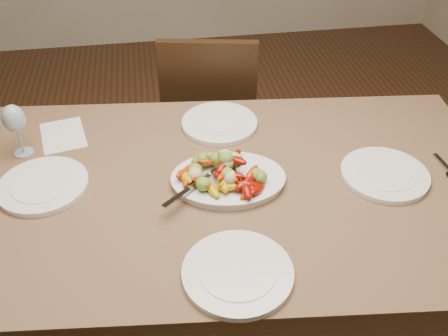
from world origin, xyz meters
TOP-DOWN VIEW (x-y plane):
  - dining_table at (0.20, 0.13)m, footprint 1.94×1.23m
  - chair_far at (0.27, 0.99)m, footprint 0.49×0.49m
  - serving_platter at (0.21, 0.13)m, footprint 0.38×0.30m
  - roasted_vegetables at (0.21, 0.13)m, footprint 0.31×0.23m
  - serving_spoon at (0.14, 0.10)m, footprint 0.24×0.24m
  - plate_left at (-0.38, 0.20)m, footprint 0.29×0.29m
  - plate_right at (0.72, 0.08)m, footprint 0.29×0.29m
  - plate_far at (0.23, 0.47)m, footprint 0.28×0.28m
  - plate_near at (0.17, -0.25)m, footprint 0.30×0.30m
  - wine_glass at (-0.47, 0.40)m, footprint 0.08×0.08m
  - menu_card at (-0.34, 0.50)m, footprint 0.19×0.24m

SIDE VIEW (x-z plane):
  - dining_table at x=0.20m, z-range 0.00..0.76m
  - chair_far at x=0.27m, z-range 0.00..0.95m
  - menu_card at x=-0.34m, z-range 0.76..0.76m
  - plate_left at x=-0.38m, z-range 0.76..0.78m
  - plate_right at x=0.72m, z-range 0.76..0.78m
  - plate_far at x=0.23m, z-range 0.76..0.78m
  - plate_near at x=0.17m, z-range 0.76..0.78m
  - serving_platter at x=0.21m, z-range 0.76..0.78m
  - serving_spoon at x=0.14m, z-range 0.79..0.82m
  - roasted_vegetables at x=0.21m, z-range 0.78..0.87m
  - wine_glass at x=-0.47m, z-range 0.76..0.96m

